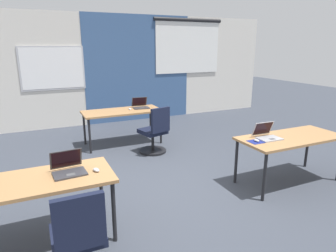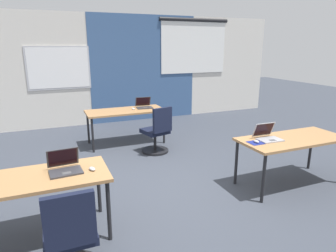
# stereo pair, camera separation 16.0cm
# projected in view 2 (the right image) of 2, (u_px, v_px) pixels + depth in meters

# --- Properties ---
(ground_plane) EXTENTS (24.00, 24.00, 0.00)m
(ground_plane) POSITION_uv_depth(u_px,v_px,m) (166.00, 187.00, 4.37)
(ground_plane) COLOR #383D47
(back_wall_assembly) EXTENTS (10.00, 0.27, 2.80)m
(back_wall_assembly) POSITION_uv_depth(u_px,v_px,m) (106.00, 69.00, 7.75)
(back_wall_assembly) COLOR silver
(back_wall_assembly) RESTS_ON ground
(desk_near_left) EXTENTS (1.60, 0.70, 0.72)m
(desk_near_left) POSITION_uv_depth(u_px,v_px,m) (29.00, 184.00, 3.01)
(desk_near_left) COLOR #A37547
(desk_near_left) RESTS_ON ground
(desk_near_right) EXTENTS (1.60, 0.70, 0.72)m
(desk_near_right) POSITION_uv_depth(u_px,v_px,m) (292.00, 142.00, 4.31)
(desk_near_right) COLOR #A37547
(desk_near_right) RESTS_ON ground
(desk_far_center) EXTENTS (1.60, 0.70, 0.72)m
(desk_far_center) POSITION_uv_depth(u_px,v_px,m) (126.00, 113.00, 6.15)
(desk_far_center) COLOR #A37547
(desk_far_center) RESTS_ON ground
(laptop_near_right_inner) EXTENTS (0.34, 0.32, 0.22)m
(laptop_near_right_inner) POSITION_uv_depth(u_px,v_px,m) (268.00, 136.00, 4.22)
(laptop_near_right_inner) COLOR #9E9EA3
(laptop_near_right_inner) RESTS_ON desk_near_right
(mousepad_near_right_inner) EXTENTS (0.22, 0.19, 0.00)m
(mousepad_near_right_inner) POSITION_uv_depth(u_px,v_px,m) (256.00, 143.00, 4.08)
(mousepad_near_right_inner) COLOR navy
(mousepad_near_right_inner) RESTS_ON desk_near_right
(mouse_near_right_inner) EXTENTS (0.06, 0.10, 0.03)m
(mouse_near_right_inner) POSITION_uv_depth(u_px,v_px,m) (256.00, 141.00, 4.08)
(mouse_near_right_inner) COLOR #B2B2B7
(mouse_near_right_inner) RESTS_ON mousepad_near_right_inner
(laptop_far_right) EXTENTS (0.36, 0.35, 0.22)m
(laptop_far_right) POSITION_uv_depth(u_px,v_px,m) (144.00, 105.00, 6.37)
(laptop_far_right) COLOR #333338
(laptop_far_right) RESTS_ON desk_far_center
(mouse_far_right) EXTENTS (0.07, 0.11, 0.03)m
(mouse_far_right) POSITION_uv_depth(u_px,v_px,m) (133.00, 109.00, 6.20)
(mouse_far_right) COLOR silver
(mouse_far_right) RESTS_ON desk_far_center
(chair_far_right) EXTENTS (0.54, 0.59, 0.92)m
(chair_far_right) POSITION_uv_depth(u_px,v_px,m) (157.00, 134.00, 5.67)
(chair_far_right) COLOR black
(chair_far_right) RESTS_ON ground
(laptop_near_left_inner) EXTENTS (0.35, 0.32, 0.23)m
(laptop_near_left_inner) POSITION_uv_depth(u_px,v_px,m) (65.00, 167.00, 3.15)
(laptop_near_left_inner) COLOR #333338
(laptop_near_left_inner) RESTS_ON desk_near_left
(mouse_near_left_inner) EXTENTS (0.08, 0.11, 0.03)m
(mouse_near_left_inner) POSITION_uv_depth(u_px,v_px,m) (92.00, 169.00, 3.18)
(mouse_near_left_inner) COLOR #B2B2B7
(mouse_near_left_inner) RESTS_ON desk_near_left
(chair_near_left_inner) EXTENTS (0.52, 0.54, 0.92)m
(chair_near_left_inner) POSITION_uv_depth(u_px,v_px,m) (71.00, 242.00, 2.56)
(chair_near_left_inner) COLOR black
(chair_near_left_inner) RESTS_ON ground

